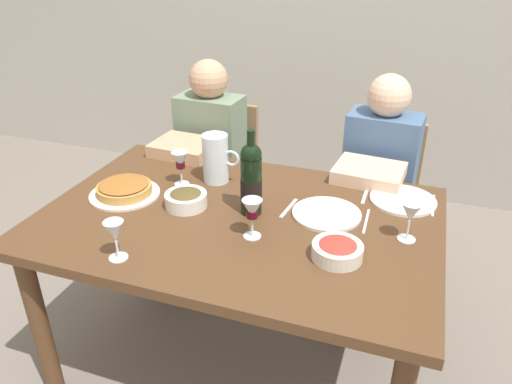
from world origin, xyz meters
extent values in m
plane|color=slate|center=(0.00, 0.00, 0.00)|extent=(8.00, 8.00, 0.00)
cube|color=brown|center=(0.00, 0.00, 0.74)|extent=(1.50, 1.00, 0.04)
cylinder|color=brown|center=(-0.67, -0.42, 0.36)|extent=(0.07, 0.07, 0.72)
cylinder|color=brown|center=(-0.67, 0.42, 0.36)|extent=(0.07, 0.07, 0.72)
cylinder|color=brown|center=(0.67, 0.42, 0.36)|extent=(0.07, 0.07, 0.72)
cylinder|color=black|center=(0.04, 0.04, 0.87)|extent=(0.08, 0.08, 0.23)
sphere|color=black|center=(0.04, 0.04, 1.00)|extent=(0.08, 0.08, 0.08)
cylinder|color=black|center=(0.04, 0.04, 1.05)|extent=(0.03, 0.03, 0.08)
cylinder|color=black|center=(0.04, 0.04, 0.86)|extent=(0.08, 0.08, 0.08)
cylinder|color=silver|center=(-0.20, 0.25, 0.87)|extent=(0.11, 0.11, 0.21)
cylinder|color=silver|center=(-0.20, 0.25, 0.83)|extent=(0.10, 0.10, 0.13)
torus|color=silver|center=(-0.13, 0.25, 0.88)|extent=(0.07, 0.01, 0.07)
cylinder|color=silver|center=(-0.50, 0.00, 0.77)|extent=(0.29, 0.29, 0.01)
cylinder|color=#C18E47|center=(-0.50, 0.00, 0.79)|extent=(0.22, 0.22, 0.03)
ellipsoid|color=#9E6028|center=(-0.50, 0.00, 0.81)|extent=(0.20, 0.20, 0.02)
cylinder|color=silver|center=(0.41, -0.15, 0.79)|extent=(0.17, 0.17, 0.05)
ellipsoid|color=#B2382D|center=(0.41, -0.15, 0.80)|extent=(0.14, 0.14, 0.04)
cylinder|color=white|center=(-0.22, 0.00, 0.79)|extent=(0.17, 0.17, 0.06)
ellipsoid|color=brown|center=(-0.22, 0.00, 0.81)|extent=(0.14, 0.14, 0.04)
cylinder|color=silver|center=(0.62, 0.04, 0.76)|extent=(0.06, 0.06, 0.00)
cylinder|color=silver|center=(0.62, 0.04, 0.80)|extent=(0.01, 0.01, 0.07)
cone|color=silver|center=(0.62, 0.04, 0.87)|extent=(0.07, 0.07, 0.07)
cylinder|color=silver|center=(-0.27, -0.39, 0.76)|extent=(0.06, 0.06, 0.00)
cylinder|color=silver|center=(-0.27, -0.39, 0.80)|extent=(0.01, 0.01, 0.06)
cone|color=silver|center=(-0.27, -0.39, 0.86)|extent=(0.07, 0.07, 0.07)
cylinder|color=silver|center=(0.10, -0.12, 0.76)|extent=(0.06, 0.06, 0.00)
cylinder|color=silver|center=(0.10, -0.12, 0.80)|extent=(0.01, 0.01, 0.07)
cone|color=silver|center=(0.10, -0.12, 0.87)|extent=(0.07, 0.07, 0.07)
cylinder|color=#470A14|center=(0.10, -0.12, 0.85)|extent=(0.04, 0.04, 0.03)
cylinder|color=silver|center=(-0.32, 0.17, 0.76)|extent=(0.06, 0.06, 0.00)
cylinder|color=silver|center=(-0.32, 0.17, 0.80)|extent=(0.01, 0.01, 0.07)
cone|color=silver|center=(-0.32, 0.17, 0.87)|extent=(0.07, 0.07, 0.07)
cylinder|color=#470A14|center=(-0.32, 0.17, 0.85)|extent=(0.04, 0.04, 0.03)
cylinder|color=silver|center=(0.32, 0.11, 0.77)|extent=(0.26, 0.26, 0.01)
cylinder|color=white|center=(0.58, 0.32, 0.77)|extent=(0.26, 0.26, 0.01)
cube|color=silver|center=(0.17, 0.11, 0.76)|extent=(0.03, 0.16, 0.00)
cube|color=silver|center=(0.47, 0.11, 0.76)|extent=(0.01, 0.18, 0.00)
cube|color=silver|center=(0.70, 0.32, 0.76)|extent=(0.01, 0.18, 0.00)
cube|color=silver|center=(0.43, 0.32, 0.76)|extent=(0.01, 0.16, 0.00)
cube|color=#9E7A51|center=(-0.45, 0.79, 0.46)|extent=(0.42, 0.42, 0.02)
cube|color=#9E7A51|center=(-0.44, 0.98, 0.67)|extent=(0.36, 0.05, 0.40)
cylinder|color=#9E7A51|center=(-0.63, 0.63, 0.23)|extent=(0.04, 0.04, 0.45)
cylinder|color=#9E7A51|center=(-0.29, 0.61, 0.23)|extent=(0.04, 0.04, 0.45)
cylinder|color=#9E7A51|center=(-0.61, 0.97, 0.23)|extent=(0.04, 0.04, 0.45)
cylinder|color=#9E7A51|center=(-0.27, 0.95, 0.23)|extent=(0.04, 0.04, 0.45)
cube|color=gray|center=(-0.45, 0.75, 0.72)|extent=(0.35, 0.22, 0.50)
sphere|color=tan|center=(-0.45, 0.75, 1.06)|extent=(0.20, 0.20, 0.20)
cube|color=#33333D|center=(-0.46, 0.56, 0.47)|extent=(0.33, 0.40, 0.14)
cube|color=#33333D|center=(-0.47, 0.42, 0.20)|extent=(0.28, 0.14, 0.40)
cube|color=tan|center=(-0.47, 0.47, 0.79)|extent=(0.30, 0.26, 0.06)
cube|color=#9E7A51|center=(0.45, 0.80, 0.46)|extent=(0.43, 0.43, 0.02)
cube|color=#9E7A51|center=(0.47, 0.98, 0.67)|extent=(0.36, 0.06, 0.40)
cylinder|color=#9E7A51|center=(0.27, 0.65, 0.23)|extent=(0.04, 0.04, 0.45)
cylinder|color=#9E7A51|center=(0.60, 0.62, 0.23)|extent=(0.04, 0.04, 0.45)
cylinder|color=#9E7A51|center=(0.30, 0.99, 0.23)|extent=(0.04, 0.04, 0.45)
cylinder|color=#9E7A51|center=(0.63, 0.95, 0.23)|extent=(0.04, 0.04, 0.45)
cube|color=#4C6B93|center=(0.45, 0.76, 0.72)|extent=(0.36, 0.23, 0.50)
sphere|color=beige|center=(0.45, 0.76, 1.06)|extent=(0.20, 0.20, 0.20)
cube|color=#33333D|center=(0.43, 0.57, 0.47)|extent=(0.34, 0.41, 0.14)
cube|color=#33333D|center=(0.42, 0.42, 0.20)|extent=(0.28, 0.14, 0.40)
cube|color=beige|center=(0.43, 0.48, 0.79)|extent=(0.31, 0.26, 0.06)
camera|label=1|loc=(0.60, -1.50, 1.71)|focal=34.41mm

